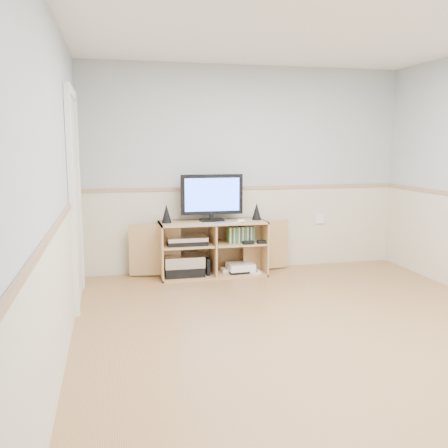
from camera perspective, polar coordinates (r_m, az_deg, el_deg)
The scene contains 11 objects.
room at distance 4.18m, azimuth 9.31°, elevation 4.36°, with size 4.04×4.54×2.54m.
media_cabinet at distance 6.02m, azimuth -1.39°, elevation -2.63°, with size 1.97×0.47×0.65m.
monitor at distance 5.92m, azimuth -1.39°, elevation 3.23°, with size 0.74×0.18×0.56m.
speaker_left at distance 5.83m, azimuth -6.59°, elevation 1.19°, with size 0.12×0.12×0.22m, color black.
speaker_right at distance 6.04m, azimuth 3.75°, elevation 1.46°, with size 0.11×0.11×0.21m, color black.
keyboard at distance 5.80m, azimuth 0.47°, elevation 0.19°, with size 0.28×0.11×0.01m, color silver.
mouse at distance 5.84m, azimuth 1.98°, elevation 0.36°, with size 0.10×0.06×0.04m, color white.
av_components at distance 5.93m, azimuth -4.50°, elevation -3.95°, with size 0.53×0.34×0.47m.
game_consoles at distance 6.08m, azimuth 1.76°, elevation -5.04°, with size 0.45×0.30×0.11m.
game_cases at distance 5.99m, azimuth 1.90°, elevation -1.20°, with size 0.32×0.14×0.19m, color #3F8C3F.
wall_outlet at distance 6.59m, azimuth 10.86°, elevation 0.59°, with size 0.12×0.03×0.12m, color white.
Camera 1 is at (-1.62, -3.74, 1.54)m, focal length 40.00 mm.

